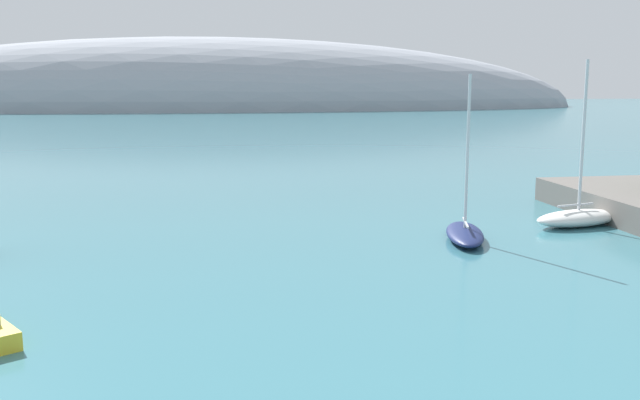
{
  "coord_description": "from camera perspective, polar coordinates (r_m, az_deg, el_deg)",
  "views": [
    {
      "loc": [
        -3.97,
        -9.88,
        8.99
      ],
      "look_at": [
        2.55,
        29.7,
        2.2
      ],
      "focal_mm": 40.14,
      "sensor_mm": 36.0,
      "label": 1
    }
  ],
  "objects": [
    {
      "name": "sailboat_white_mid_mooring",
      "position": [
        47.04,
        19.9,
        -1.23
      ],
      "size": [
        6.5,
        3.74,
        10.17
      ],
      "rotation": [
        0.0,
        0.0,
        0.24
      ],
      "color": "white",
      "rests_on": "water"
    },
    {
      "name": "distant_ridge",
      "position": [
        227.4,
        -9.1,
        7.22
      ],
      "size": [
        241.19,
        61.04,
        43.73
      ],
      "primitive_type": "ellipsoid",
      "color": "#999EA8",
      "rests_on": "ground"
    },
    {
      "name": "sailboat_navy_near_shore",
      "position": [
        41.23,
        11.47,
        -2.51
      ],
      "size": [
        3.61,
        6.56,
        9.28
      ],
      "rotation": [
        0.0,
        0.0,
        1.3
      ],
      "color": "navy",
      "rests_on": "water"
    }
  ]
}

